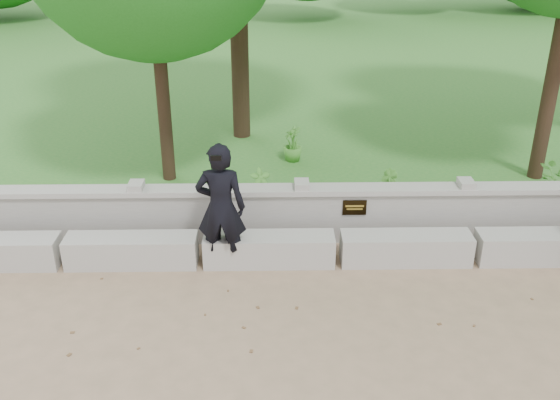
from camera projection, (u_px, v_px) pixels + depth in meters
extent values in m
plane|color=#96795C|center=(353.00, 344.00, 7.48)|extent=(80.00, 80.00, 0.00)
cube|color=#286A26|center=(299.00, 65.00, 20.09)|extent=(40.00, 22.00, 0.25)
cube|color=#A8A59E|center=(132.00, 251.00, 9.06)|extent=(1.90, 0.45, 0.45)
cube|color=#A8A59E|center=(269.00, 249.00, 9.09)|extent=(1.90, 0.45, 0.45)
cube|color=#A8A59E|center=(406.00, 248.00, 9.12)|extent=(1.90, 0.45, 0.45)
cube|color=#A8A59E|center=(541.00, 247.00, 9.15)|extent=(1.90, 0.45, 0.45)
cube|color=#9D9B95|center=(333.00, 216.00, 9.66)|extent=(12.50, 0.25, 0.82)
cube|color=#A8A59E|center=(335.00, 190.00, 9.47)|extent=(12.50, 0.35, 0.08)
cube|color=black|center=(355.00, 208.00, 9.45)|extent=(0.36, 0.02, 0.24)
imported|color=black|center=(221.00, 208.00, 8.67)|extent=(0.72, 0.50, 1.91)
cube|color=black|center=(216.00, 158.00, 7.95)|extent=(0.14, 0.03, 0.07)
cylinder|color=#382619|center=(162.00, 85.00, 10.66)|extent=(0.23, 0.23, 3.47)
cylinder|color=#382619|center=(238.00, 6.00, 12.37)|extent=(0.37, 0.37, 5.41)
cylinder|color=#382619|center=(554.00, 71.00, 10.64)|extent=(0.26, 0.26, 3.91)
imported|color=#478D30|center=(261.00, 188.00, 10.20)|extent=(0.41, 0.35, 0.66)
imported|color=#478D30|center=(388.00, 188.00, 10.24)|extent=(0.34, 0.39, 0.62)
imported|color=#478D30|center=(558.00, 185.00, 10.27)|extent=(0.76, 0.72, 0.68)
imported|color=#478D30|center=(293.00, 144.00, 12.06)|extent=(0.45, 0.48, 0.69)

